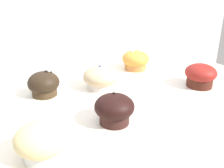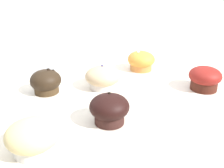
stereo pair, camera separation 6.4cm
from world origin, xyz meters
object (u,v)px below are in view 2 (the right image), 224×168
muffin_back_left (109,109)px  muffin_front_right (46,82)px  muffin_front_left (103,77)px  muffin_back_right (141,61)px  muffin_back_center (33,137)px  muffin_front_center (205,78)px

muffin_back_left → muffin_front_right: (-0.07, 0.27, -0.00)m
muffin_back_left → muffin_front_left: 0.23m
muffin_back_right → muffin_front_right: (-0.39, 0.01, -0.00)m
muffin_front_left → muffin_back_center: size_ratio=1.02×
muffin_back_right → muffin_back_center: muffin_back_right is taller
muffin_front_center → muffin_back_left: muffin_back_left is taller
muffin_front_right → muffin_back_right: bearing=-1.4°
muffin_front_right → muffin_back_center: size_ratio=0.84×
muffin_back_left → muffin_front_right: bearing=104.4°
muffin_front_center → muffin_front_right: muffin_front_right is taller
muffin_back_left → muffin_front_right: 0.28m
muffin_back_right → muffin_back_center: bearing=-153.1°
muffin_back_right → muffin_front_right: 0.39m
muffin_back_left → muffin_front_right: muffin_back_left is taller
muffin_back_left → muffin_front_left: size_ratio=0.87×
muffin_front_center → muffin_front_left: 0.34m
muffin_front_center → muffin_front_left: (-0.27, 0.20, -0.00)m
muffin_front_center → muffin_back_right: muffin_back_right is taller
muffin_front_right → muffin_back_center: 0.31m
muffin_back_center → muffin_front_left: bearing=33.8°
muffin_back_left → muffin_back_center: 0.20m
muffin_front_left → muffin_back_center: muffin_front_left is taller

